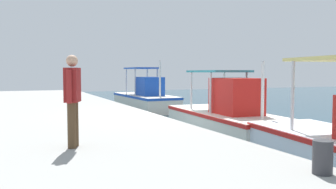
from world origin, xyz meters
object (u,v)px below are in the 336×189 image
fishing_boat_nearest (145,99)px  fisherman_standing (73,97)px  fishing_boat_second (227,115)px  pelican (68,91)px  mooring_bollard_nearest (323,157)px

fishing_boat_nearest → fisherman_standing: fishing_boat_nearest is taller
fishing_boat_nearest → fisherman_standing: (13.05, -6.01, 1.09)m
fishing_boat_second → pelican: fishing_boat_second is taller
fisherman_standing → fishing_boat_second: bearing=124.9°
pelican → fisherman_standing: fisherman_standing is taller
fishing_boat_nearest → pelican: size_ratio=7.06×
fishing_boat_nearest → mooring_bollard_nearest: 16.55m
pelican → fishing_boat_nearest: bearing=90.7°
fishing_boat_nearest → fishing_boat_second: size_ratio=0.98×
fishing_boat_nearest → fishing_boat_second: fishing_boat_nearest is taller
fishing_boat_second → fishing_boat_nearest: bearing=-179.4°
mooring_bollard_nearest → fishing_boat_second: bearing=157.2°
fishing_boat_nearest → fisherman_standing: size_ratio=3.53×
pelican → fisherman_standing: size_ratio=0.50×
pelican → mooring_bollard_nearest: bearing=4.9°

